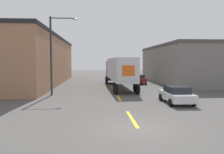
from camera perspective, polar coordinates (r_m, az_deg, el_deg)
name	(u,v)px	position (r m, az deg, el deg)	size (l,w,h in m)	color
ground_plane	(138,128)	(11.80, 6.80, -13.18)	(160.00, 160.00, 0.00)	#4C4947
road_centerline	(118,97)	(21.36, 1.69, -5.37)	(0.20, 19.83, 0.01)	gold
warehouse_left	(30,60)	(36.75, -20.54, 4.09)	(9.76, 29.52, 7.40)	#9E7051
warehouse_right	(192,64)	(38.94, 20.24, 3.17)	(12.69, 20.32, 6.16)	slate
semi_truck	(119,70)	(29.66, 1.74, 1.92)	(3.10, 14.90, 3.94)	navy
parked_car_right_near	(176,94)	(19.13, 16.48, -4.35)	(2.08, 4.18, 1.46)	silver
parked_car_right_far	(138,79)	(34.99, 6.87, -0.50)	(2.08, 4.18, 1.46)	maroon
water_tower	(15,28)	(72.08, -24.10, 11.63)	(4.57, 4.57, 16.14)	#47474C
street_lamp	(54,50)	(23.43, -14.83, 6.92)	(2.89, 0.32, 8.10)	#2D2D30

